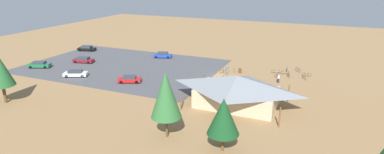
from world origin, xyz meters
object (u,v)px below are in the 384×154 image
(pine_east, at_px, (166,95))
(bicycle_green_near_sign, at_px, (225,77))
(car_white_far_end, at_px, (76,73))
(bicycle_black_edge_north, at_px, (225,71))
(bicycle_orange_yard_center, at_px, (285,73))
(bicycle_red_lone_east, at_px, (307,75))
(lot_sign, at_px, (227,70))
(pine_far_west, at_px, (0,70))
(bicycle_silver_trailside, at_px, (304,77))
(car_black_by_curb, at_px, (87,48))
(pine_far_east, at_px, (223,116))
(bicycle_blue_by_bin, at_px, (277,75))
(car_blue_near_entry, at_px, (163,55))
(car_green_back_corner, at_px, (39,65))
(bike_pavilion, at_px, (237,89))
(car_red_second_row, at_px, (130,79))
(bicycle_teal_near_porch, at_px, (234,70))
(bicycle_white_edge_south, at_px, (287,69))
(bicycle_yellow_yard_front, at_px, (276,71))
(bicycle_red_back_row, at_px, (288,75))
(car_maroon_front_row, at_px, (83,60))
(visitor_crossing_yard, at_px, (279,78))
(bicycle_purple_yard_left, at_px, (298,70))
(trash_bin, at_px, (240,71))

(pine_east, bearing_deg, bicycle_green_near_sign, -89.49)
(bicycle_green_near_sign, bearing_deg, car_white_far_end, 20.24)
(bicycle_black_edge_north, distance_m, bicycle_orange_yard_center, 12.29)
(bicycle_red_lone_east, bearing_deg, bicycle_green_near_sign, 28.43)
(lot_sign, height_order, car_white_far_end, lot_sign)
(pine_far_west, xyz_separation_m, bicycle_silver_trailside, (-42.69, -31.08, -5.08))
(bicycle_orange_yard_center, relative_size, car_black_by_curb, 0.33)
(pine_far_east, bearing_deg, bicycle_green_near_sign, -73.15)
(bicycle_blue_by_bin, distance_m, car_black_by_curb, 50.19)
(car_blue_near_entry, relative_size, car_green_back_corner, 0.93)
(bike_pavilion, bearing_deg, bicycle_green_near_sign, -64.95)
(car_blue_near_entry, height_order, car_red_second_row, car_blue_near_entry)
(bicycle_teal_near_porch, distance_m, car_blue_near_entry, 19.80)
(bicycle_green_near_sign, bearing_deg, bicycle_blue_by_bin, -149.42)
(bicycle_white_edge_south, bearing_deg, car_white_far_end, 28.56)
(bicycle_silver_trailside, xyz_separation_m, bicycle_teal_near_porch, (13.81, 0.81, -0.00))
(bicycle_yellow_yard_front, bearing_deg, pine_far_west, 41.59)
(bicycle_red_back_row, xyz_separation_m, car_blue_near_entry, (30.13, -3.72, 0.35))
(pine_far_east, distance_m, bicycle_silver_trailside, 32.18)
(car_green_back_corner, bearing_deg, car_black_by_curb, -85.12)
(pine_far_east, relative_size, car_maroon_front_row, 1.30)
(bike_pavilion, bearing_deg, car_white_far_end, -2.75)
(bicycle_green_near_sign, xyz_separation_m, car_maroon_front_row, (33.54, 1.48, 0.37))
(bicycle_white_edge_south, distance_m, visitor_crossing_yard, 8.68)
(bicycle_white_edge_south, bearing_deg, pine_far_east, 85.63)
(bicycle_black_edge_north, height_order, car_maroon_front_row, car_maroon_front_row)
(pine_far_west, xyz_separation_m, bicycle_purple_yard_left, (-41.07, -35.70, -5.03))
(pine_east, relative_size, car_red_second_row, 1.87)
(car_white_far_end, distance_m, car_maroon_front_row, 10.48)
(car_green_back_corner, bearing_deg, pine_far_west, 123.67)
(trash_bin, xyz_separation_m, car_blue_near_entry, (20.55, -4.59, 0.30))
(bicycle_black_edge_north, distance_m, car_blue_near_entry, 18.62)
(bicycle_red_back_row, height_order, bicycle_teal_near_porch, bicycle_red_back_row)
(bicycle_yellow_yard_front, relative_size, bicycle_red_lone_east, 0.95)
(trash_bin, xyz_separation_m, visitor_crossing_yard, (-8.25, 3.28, 0.44))
(bike_pavilion, relative_size, trash_bin, 16.53)
(bicycle_green_near_sign, bearing_deg, car_maroon_front_row, 2.52)
(bicycle_black_edge_north, relative_size, bicycle_red_lone_east, 0.95)
(car_green_back_corner, xyz_separation_m, visitor_crossing_yard, (-49.43, -10.32, 0.14))
(bicycle_green_near_sign, distance_m, bicycle_yellow_yard_front, 11.56)
(bicycle_black_edge_north, relative_size, bicycle_blue_by_bin, 0.99)
(bicycle_white_edge_south, relative_size, car_black_by_curb, 0.32)
(pine_far_east, height_order, bicycle_purple_yard_left, pine_far_east)
(bicycle_silver_trailside, relative_size, bicycle_yellow_yard_front, 0.91)
(bicycle_red_back_row, bearing_deg, bicycle_orange_yard_center, -63.36)
(bicycle_red_back_row, xyz_separation_m, car_white_far_end, (39.02, 16.27, 0.31))
(pine_far_west, relative_size, car_red_second_row, 1.75)
(car_black_by_curb, xyz_separation_m, visitor_crossing_yard, (-50.85, 6.37, 0.14))
(bicycle_purple_yard_left, height_order, bicycle_yellow_yard_front, bicycle_purple_yard_left)
(bicycle_white_edge_south, bearing_deg, bicycle_yellow_yard_front, 55.38)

